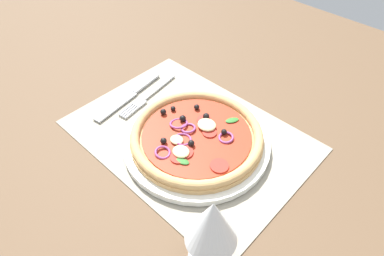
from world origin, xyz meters
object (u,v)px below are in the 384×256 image
Objects in this scene: knife at (128,96)px; plate at (196,142)px; fork at (146,97)px; pizza at (196,136)px; wine_glass at (212,224)px.

plate is at bearing 82.46° from knife.
fork is 0.90× the size of knife.
knife is at bearing 0.24° from plate.
wine_glass is (-16.98, 15.44, 7.40)cm from pizza.
fork is (17.89, -2.60, -0.44)cm from plate.
plate reaches higher than fork.
pizza is 24.11cm from wine_glass.
pizza is at bearing 68.32° from plate.
plate is 18.09cm from fork.
plate reaches higher than knife.
plate is 1.58× the size of fork.
wine_glass is (-16.96, 15.48, 9.14)cm from plate.
wine_glass reaches higher than plate.
wine_glass reaches higher than fork.
fork is at bearing -27.42° from wine_glass.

